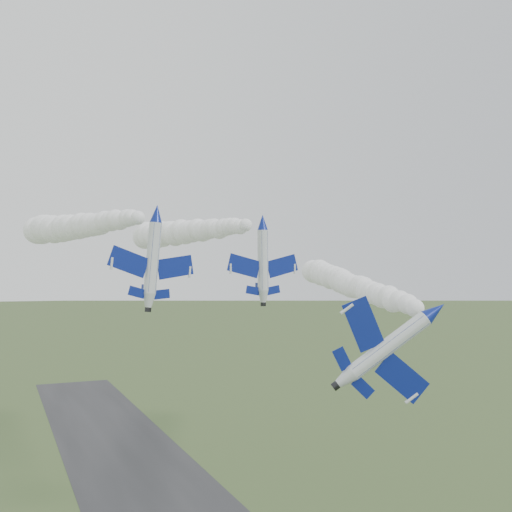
# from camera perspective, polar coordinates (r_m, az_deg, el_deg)

# --- Properties ---
(jet_lead) EXTENTS (6.69, 12.13, 8.40)m
(jet_lead) POSITION_cam_1_polar(r_m,az_deg,el_deg) (53.33, 17.53, -5.25)
(jet_lead) COLOR silver
(smoke_trail_jet_lead) EXTENTS (33.27, 74.74, 5.02)m
(smoke_trail_jet_lead) POSITION_cam_1_polar(r_m,az_deg,el_deg) (94.08, 8.83, -2.55)
(smoke_trail_jet_lead) COLOR white
(jet_pair_left) EXTENTS (10.82, 12.80, 3.21)m
(jet_pair_left) POSITION_cam_1_polar(r_m,az_deg,el_deg) (69.00, -9.87, 4.23)
(jet_pair_left) COLOR silver
(smoke_trail_jet_pair_left) EXTENTS (15.76, 57.35, 5.49)m
(smoke_trail_jet_pair_left) POSITION_cam_1_polar(r_m,az_deg,el_deg) (98.54, -17.61, 2.89)
(smoke_trail_jet_pair_left) COLOR white
(jet_pair_right) EXTENTS (9.92, 11.93, 2.94)m
(jet_pair_right) POSITION_cam_1_polar(r_m,az_deg,el_deg) (74.25, 0.70, 3.42)
(jet_pair_right) COLOR silver
(smoke_trail_jet_pair_right) EXTENTS (7.17, 58.96, 5.50)m
(smoke_trail_jet_pair_right) POSITION_cam_1_polar(r_m,az_deg,el_deg) (103.84, -7.19, 2.39)
(smoke_trail_jet_pair_right) COLOR white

